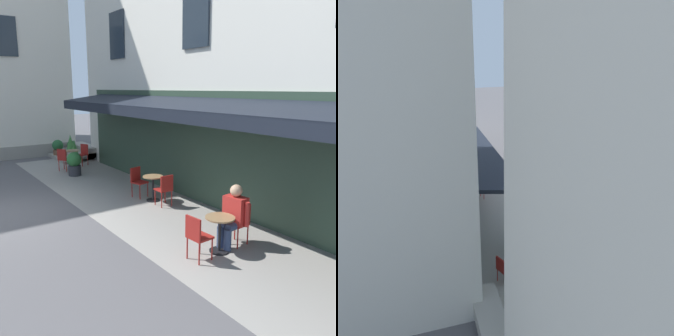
% 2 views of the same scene
% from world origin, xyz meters
% --- Properties ---
extents(ground_plane, '(70.00, 70.00, 0.00)m').
position_xyz_m(ground_plane, '(0.00, 0.00, 0.00)').
color(ground_plane, '#565456').
extents(sidewalk_cafe_terrace, '(20.50, 3.20, 0.01)m').
position_xyz_m(sidewalk_cafe_terrace, '(-3.25, -3.40, 0.00)').
color(sidewalk_cafe_terrace, gray).
rests_on(sidewalk_cafe_terrace, ground_plane).
extents(back_alley_steps, '(2.40, 1.75, 0.60)m').
position_xyz_m(back_alley_steps, '(6.60, -4.59, 0.24)').
color(back_alley_steps, gray).
rests_on(back_alley_steps, ground_plane).
extents(cafe_table_near_entrance, '(0.60, 0.60, 0.75)m').
position_xyz_m(cafe_table_near_entrance, '(-4.79, -3.14, 0.49)').
color(cafe_table_near_entrance, black).
rests_on(cafe_table_near_entrance, ground_plane).
extents(cafe_chair_red_corner_left, '(0.42, 0.42, 0.91)m').
position_xyz_m(cafe_chair_red_corner_left, '(-4.83, -2.51, 0.55)').
color(cafe_chair_red_corner_left, maroon).
rests_on(cafe_chair_red_corner_left, ground_plane).
extents(cafe_chair_red_near_door, '(0.44, 0.44, 0.91)m').
position_xyz_m(cafe_chair_red_near_door, '(-4.71, -3.77, 0.55)').
color(cafe_chair_red_near_door, maroon).
rests_on(cafe_chair_red_near_door, ground_plane).
extents(cafe_table_mid_terrace, '(0.60, 0.60, 0.75)m').
position_xyz_m(cafe_table_mid_terrace, '(-1.12, -3.89, 0.49)').
color(cafe_table_mid_terrace, black).
rests_on(cafe_table_mid_terrace, ground_plane).
extents(cafe_chair_red_by_window, '(0.49, 0.49, 0.91)m').
position_xyz_m(cafe_chair_red_by_window, '(-0.51, -3.73, 0.55)').
color(cafe_chair_red_by_window, maroon).
rests_on(cafe_chair_red_by_window, ground_plane).
extents(cafe_chair_red_back_row, '(0.40, 0.40, 0.91)m').
position_xyz_m(cafe_chair_red_back_row, '(-1.75, -3.88, 0.55)').
color(cafe_chair_red_back_row, maroon).
rests_on(cafe_chair_red_back_row, ground_plane).
extents(cafe_table_streetside, '(0.60, 0.60, 0.75)m').
position_xyz_m(cafe_table_streetside, '(4.59, -3.56, 0.49)').
color(cafe_table_streetside, black).
rests_on(cafe_table_streetside, ground_plane).
extents(cafe_chair_red_kerbside, '(0.56, 0.56, 0.91)m').
position_xyz_m(cafe_chair_red_kerbside, '(4.22, -3.05, 0.55)').
color(cafe_chair_red_kerbside, maroon).
rests_on(cafe_chair_red_kerbside, ground_plane).
extents(cafe_chair_red_corner_right, '(0.53, 0.53, 0.91)m').
position_xyz_m(cafe_chair_red_corner_right, '(4.86, -4.14, 0.55)').
color(cafe_chair_red_corner_right, maroon).
rests_on(cafe_chair_red_corner_right, ground_plane).
extents(cafe_table_far_end, '(0.60, 0.60, 0.75)m').
position_xyz_m(cafe_table_far_end, '(-9.11, -3.57, 0.49)').
color(cafe_table_far_end, black).
rests_on(cafe_table_far_end, ground_plane).
extents(cafe_chair_red_facing_street, '(0.57, 0.57, 0.91)m').
position_xyz_m(cafe_chair_red_facing_street, '(-8.66, -3.12, 0.55)').
color(cafe_chair_red_facing_street, maroon).
rests_on(cafe_chair_red_facing_street, ground_plane).
extents(cafe_chair_red_under_awning, '(0.54, 0.54, 0.91)m').
position_xyz_m(cafe_chair_red_under_awning, '(-9.40, -4.13, 0.55)').
color(cafe_chair_red_under_awning, maroon).
rests_on(cafe_chair_red_under_awning, ground_plane).
extents(seated_patron_in_olive, '(0.64, 0.66, 1.34)m').
position_xyz_m(seated_patron_in_olive, '(-9.30, -3.93, 0.71)').
color(seated_patron_in_olive, navy).
rests_on(seated_patron_in_olive, ground_plane).
extents(seated_companion_in_red, '(0.68, 0.59, 1.33)m').
position_xyz_m(seated_companion_in_red, '(-4.74, -3.56, 0.71)').
color(seated_companion_in_red, navy).
rests_on(seated_companion_in_red, ground_plane).
extents(potted_plant_entrance_left, '(0.56, 0.56, 0.91)m').
position_xyz_m(potted_plant_entrance_left, '(3.26, -3.14, 0.48)').
color(potted_plant_entrance_left, '#2D2D33').
rests_on(potted_plant_entrance_left, ground_plane).
extents(potted_plant_under_sign, '(0.52, 0.52, 0.87)m').
position_xyz_m(potted_plant_under_sign, '(7.20, -3.81, 0.46)').
color(potted_plant_under_sign, brown).
rests_on(potted_plant_under_sign, ground_plane).
extents(potted_plant_by_steps, '(0.45, 0.45, 1.15)m').
position_xyz_m(potted_plant_by_steps, '(6.65, -4.24, 0.56)').
color(potted_plant_by_steps, brown).
rests_on(potted_plant_by_steps, ground_plane).
extents(potted_plant_mid_terrace, '(0.35, 0.35, 1.01)m').
position_xyz_m(potted_plant_mid_terrace, '(5.88, -4.14, 0.49)').
color(potted_plant_mid_terrace, brown).
rests_on(potted_plant_mid_terrace, ground_plane).
extents(parked_car_silver, '(4.30, 1.80, 1.33)m').
position_xyz_m(parked_car_silver, '(-7.63, 4.60, 0.71)').
color(parked_car_silver, '#B7B7BC').
rests_on(parked_car_silver, ground_plane).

